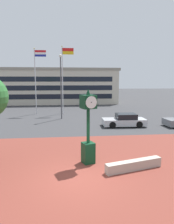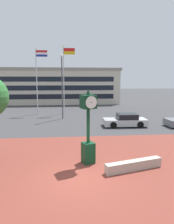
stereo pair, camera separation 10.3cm
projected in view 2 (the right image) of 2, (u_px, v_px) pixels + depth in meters
The scene contains 9 objects.
ground_plane at pixel (79, 178), 9.73m from camera, with size 200.00×200.00×0.00m, color #38383A.
plaza_brick_paving at pixel (77, 164), 11.30m from camera, with size 44.00×11.19×0.01m, color brown.
planter_wall at pixel (134, 165), 10.57m from camera, with size 3.20×0.40×0.50m, color #ADA393.
street_clock at pixel (88, 128), 11.21m from camera, with size 0.93×0.96×4.16m.
car_street_mid at pixel (125, 121), 20.58m from camera, with size 4.32×1.99×1.28m.
flagpole_primary at pixel (38, 76), 27.51m from camera, with size 1.59×0.14×8.82m.
flagpole_secondary at pixel (65, 75), 27.81m from camera, with size 1.61×0.14×9.15m.
civic_building at pixel (52, 86), 42.76m from camera, with size 26.76×11.15×6.89m.
street_lamp_post at pixel (62, 81), 23.99m from camera, with size 0.36×0.36×7.57m.
Camera 2 is at (-0.45, -9.12, 4.62)m, focal length 32.74 mm.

